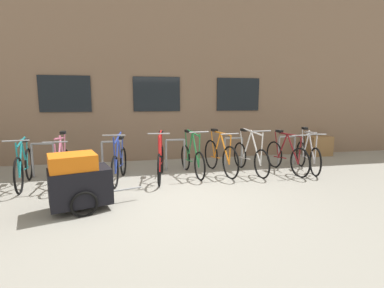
{
  "coord_description": "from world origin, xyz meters",
  "views": [
    {
      "loc": [
        -0.69,
        -4.96,
        1.73
      ],
      "look_at": [
        0.68,
        1.6,
        0.69
      ],
      "focal_mm": 26.8,
      "sensor_mm": 36.0,
      "label": 1
    }
  ],
  "objects": [
    {
      "name": "bike_trailer",
      "position": [
        -1.55,
        -0.34,
        0.46
      ],
      "size": [
        1.48,
        0.84,
        0.92
      ],
      "color": "black",
      "rests_on": "ground"
    },
    {
      "name": "bicycle_maroon",
      "position": [
        2.92,
        1.21,
        0.38
      ],
      "size": [
        0.44,
        1.71,
        1.0
      ],
      "color": "black",
      "rests_on": "ground"
    },
    {
      "name": "bicycle_red",
      "position": [
        -0.11,
        1.22,
        0.38
      ],
      "size": [
        0.45,
        1.74,
        1.09
      ],
      "color": "black",
      "rests_on": "ground"
    },
    {
      "name": "storefront_building",
      "position": [
        0.0,
        6.3,
        3.47
      ],
      "size": [
        28.0,
        6.24,
        6.94
      ],
      "color": "#7A604C",
      "rests_on": "ground"
    },
    {
      "name": "bicycle_pink",
      "position": [
        -2.14,
        1.22,
        0.37
      ],
      "size": [
        0.44,
        1.72,
        1.08
      ],
      "color": "black",
      "rests_on": "ground"
    },
    {
      "name": "planter_box",
      "position": [
        4.98,
        2.85,
        0.3
      ],
      "size": [
        0.7,
        0.44,
        0.6
      ],
      "primitive_type": "cube",
      "color": "olive",
      "rests_on": "ground"
    },
    {
      "name": "bicycle_silver",
      "position": [
        3.5,
        1.21,
        0.38
      ],
      "size": [
        0.55,
        1.62,
        1.06
      ],
      "color": "black",
      "rests_on": "ground"
    },
    {
      "name": "ground_plane",
      "position": [
        0.0,
        0.0,
        0.0
      ],
      "size": [
        42.0,
        42.0,
        0.0
      ],
      "primitive_type": "plane",
      "color": "gray"
    },
    {
      "name": "bicycle_orange",
      "position": [
        1.31,
        1.41,
        0.4
      ],
      "size": [
        0.45,
        1.75,
        1.04
      ],
      "color": "black",
      "rests_on": "ground"
    },
    {
      "name": "bicycle_teal",
      "position": [
        -2.86,
        1.22,
        0.38
      ],
      "size": [
        0.44,
        1.7,
        1.01
      ],
      "color": "black",
      "rests_on": "ground"
    },
    {
      "name": "bicycle_blue",
      "position": [
        -0.99,
        1.22,
        0.37
      ],
      "size": [
        0.44,
        1.63,
        1.07
      ],
      "color": "black",
      "rests_on": "ground"
    },
    {
      "name": "bicycle_green",
      "position": [
        0.64,
        1.42,
        0.37
      ],
      "size": [
        0.44,
        1.62,
        1.07
      ],
      "color": "black",
      "rests_on": "ground"
    },
    {
      "name": "bicycle_white",
      "position": [
        2.04,
        1.33,
        0.38
      ],
      "size": [
        0.44,
        1.73,
        1.08
      ],
      "color": "black",
      "rests_on": "ground"
    },
    {
      "name": "bike_rack",
      "position": [
        0.32,
        1.9,
        0.46
      ],
      "size": [
        6.51,
        0.05,
        0.78
      ],
      "color": "gray",
      "rests_on": "ground"
    }
  ]
}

